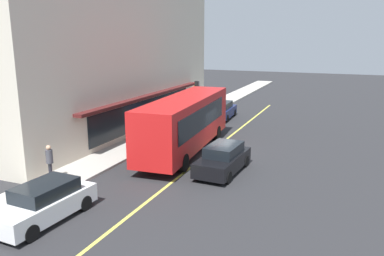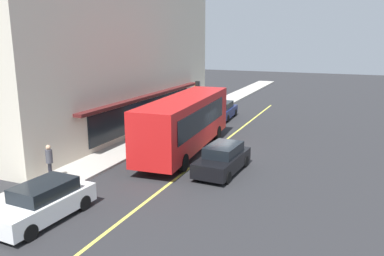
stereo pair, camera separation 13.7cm
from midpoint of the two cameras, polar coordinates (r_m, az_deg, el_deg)
ground at (r=25.33m, az=3.56°, el=-3.05°), size 120.00×120.00×0.00m
sidewalk at (r=27.40m, az=-6.73°, el=-1.70°), size 80.00×2.46×0.15m
lane_centre_stripe at (r=25.33m, az=3.56°, el=-3.04°), size 36.00×0.16×0.01m
storefront_building at (r=31.63m, az=-13.39°, el=11.00°), size 24.48×8.99×12.12m
bus at (r=24.10m, az=-0.77°, el=1.00°), size 11.27×3.26×3.50m
traffic_light at (r=34.32m, az=0.97°, el=5.60°), size 0.30×0.52×3.20m
car_white at (r=16.57m, az=-20.93°, el=-10.21°), size 4.39×2.05×1.52m
car_black at (r=20.78m, az=4.75°, el=-4.60°), size 4.39×2.04×1.52m
car_navy at (r=34.57m, az=4.63°, el=2.61°), size 4.40×2.06×1.52m
pedestrian_waiting at (r=30.38m, az=-3.38°, el=1.82°), size 0.34×0.34×1.58m
pedestrian_mid_block at (r=20.43m, az=-20.20°, el=-4.28°), size 0.34×0.34×1.79m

